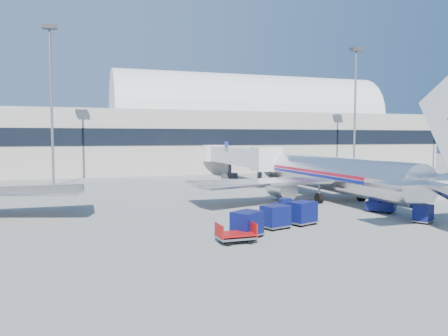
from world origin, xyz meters
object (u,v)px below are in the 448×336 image
object	(u,v)px
tug_left	(283,207)
cart_train_a	(302,212)
cart_solo_near	(423,213)
airliner_main	(336,174)
jetbridge_near	(234,156)
cart_train_c	(247,224)
mast_east	(355,93)
barrier_near	(412,197)
tug_lead	(297,213)
mast_west	(51,81)
cart_open_red	(236,236)
tug_right	(380,204)
cart_train_b	(275,216)
barrier_mid	(436,196)

from	to	relation	value
tug_left	cart_train_a	distance (m)	4.92
tug_left	cart_solo_near	world-z (taller)	tug_left
airliner_main	jetbridge_near	bearing A→B (deg)	95.22
cart_solo_near	cart_train_c	bearing A→B (deg)	151.79
mast_east	barrier_near	size ratio (longest dim) A/B	7.53
barrier_near	tug_lead	size ratio (longest dim) A/B	1.17
mast_west	cart_solo_near	distance (m)	50.63
tug_lead	cart_open_red	xyz separation A→B (m)	(-7.30, -5.44, -0.22)
mast_east	tug_left	bearing A→B (deg)	-132.96
jetbridge_near	mast_east	bearing A→B (deg)	-2.07
jetbridge_near	cart_open_red	distance (m)	43.26
cart_train_c	cart_open_red	size ratio (longest dim) A/B	1.06
tug_right	airliner_main	bearing A→B (deg)	141.80
cart_train_a	cart_open_red	size ratio (longest dim) A/B	1.03
cart_train_c	cart_open_red	xyz separation A→B (m)	(-1.20, -1.16, -0.51)
airliner_main	mast_east	bearing A→B (deg)	51.89
cart_train_a	cart_train_c	world-z (taller)	cart_train_a
jetbridge_near	cart_train_b	xyz separation A→B (m)	(-9.94, -37.47, -2.98)
barrier_near	tug_left	distance (m)	17.24
tug_left	cart_solo_near	size ratio (longest dim) A/B	1.17
barrier_near	tug_right	size ratio (longest dim) A/B	1.12
tug_left	barrier_near	bearing A→B (deg)	-72.81
jetbridge_near	cart_open_red	xyz separation A→B (m)	(-14.25, -40.70, -3.46)
jetbridge_near	tug_left	xyz separation A→B (m)	(-6.56, -31.90, -3.25)
jetbridge_near	mast_east	distance (m)	24.91
tug_left	cart_train_a	world-z (taller)	cart_train_a
cart_open_red	tug_left	bearing A→B (deg)	47.86
barrier_near	cart_train_a	distance (m)	19.39
cart_train_b	cart_open_red	distance (m)	5.41
barrier_near	cart_train_b	size ratio (longest dim) A/B	1.27
cart_solo_near	jetbridge_near	bearing A→B (deg)	63.73
cart_train_c	tug_left	bearing A→B (deg)	17.52
jetbridge_near	cart_open_red	size ratio (longest dim) A/B	11.19
mast_east	cart_train_c	xyz separation A→B (m)	(-35.45, -38.73, -13.82)
tug_lead	tug_right	distance (m)	9.41
jetbridge_near	mast_west	size ratio (longest dim) A/B	1.22
cart_train_a	mast_east	bearing A→B (deg)	29.70
airliner_main	mast_east	distance (m)	34.51
barrier_mid	tug_right	distance (m)	12.40
barrier_mid	cart_solo_near	size ratio (longest dim) A/B	1.45
tug_right	cart_train_a	size ratio (longest dim) A/B	1.06
barrier_near	cart_solo_near	bearing A→B (deg)	-127.86
tug_left	cart_train_c	bearing A→B (deg)	146.49
airliner_main	mast_west	bearing A→B (deg)	139.64
jetbridge_near	airliner_main	bearing A→B (deg)	-84.78
airliner_main	cart_train_b	size ratio (longest dim) A/B	15.74
barrier_near	cart_train_c	bearing A→B (deg)	-155.41
tug_left	cart_open_red	bearing A→B (deg)	145.68
cart_train_a	airliner_main	bearing A→B (deg)	26.44
tug_right	cart_open_red	bearing A→B (deg)	-105.23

